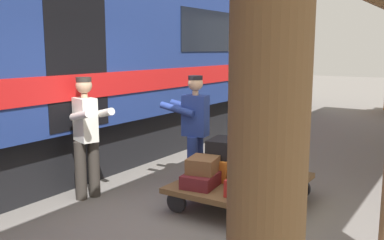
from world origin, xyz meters
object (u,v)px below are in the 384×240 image
(suitcase_yellow_case, at_px, (277,153))
(porter_by_door, at_px, (86,134))
(suitcase_brown_leather, at_px, (203,165))
(porter_in_overalls, at_px, (194,129))
(luggage_cart, at_px, (242,184))
(suitcase_gray_aluminum, at_px, (279,168))
(suitcase_black_hardshell, at_px, (222,148))
(suitcase_orange_carryall, at_px, (221,166))
(train_car, at_px, (12,50))
(suitcase_red_plastic, at_px, (248,186))
(suitcase_slate_roller, at_px, (264,176))
(suitcase_maroon_trunk, at_px, (202,179))
(suitcase_tan_vintage, at_px, (237,162))

(suitcase_yellow_case, relative_size, porter_by_door, 0.32)
(suitcase_brown_leather, height_order, porter_in_overalls, porter_in_overalls)
(luggage_cart, bearing_deg, suitcase_gray_aluminum, -124.13)
(suitcase_black_hardshell, relative_size, suitcase_yellow_case, 0.88)
(suitcase_orange_carryall, relative_size, suitcase_yellow_case, 1.00)
(suitcase_yellow_case, xyz_separation_m, porter_by_door, (2.22, 1.42, 0.26))
(train_car, distance_m, suitcase_red_plastic, 4.33)
(luggage_cart, relative_size, porter_by_door, 1.02)
(train_car, xyz_separation_m, suitcase_black_hardshell, (-3.38, -0.80, -1.31))
(suitcase_red_plastic, xyz_separation_m, suitcase_slate_roller, (0.00, -0.48, 0.01))
(suitcase_orange_carryall, xyz_separation_m, porter_by_door, (1.60, 0.93, 0.44))
(suitcase_slate_roller, height_order, suitcase_black_hardshell, suitcase_black_hardshell)
(suitcase_orange_carryall, bearing_deg, suitcase_brown_leather, 88.97)
(luggage_cart, relative_size, suitcase_yellow_case, 3.19)
(suitcase_black_hardshell, bearing_deg, suitcase_maroon_trunk, 87.84)
(suitcase_orange_carryall, distance_m, suitcase_black_hardshell, 0.27)
(porter_in_overalls, bearing_deg, train_car, 19.77)
(porter_in_overalls, bearing_deg, luggage_cart, 166.85)
(suitcase_orange_carryall, distance_m, porter_in_overalls, 0.75)
(porter_by_door, bearing_deg, train_car, -4.54)
(suitcase_black_hardshell, distance_m, suitcase_brown_leather, 0.47)
(suitcase_black_hardshell, bearing_deg, porter_in_overalls, -19.32)
(suitcase_maroon_trunk, bearing_deg, suitcase_black_hardshell, -92.16)
(train_car, height_order, suitcase_brown_leather, train_car)
(suitcase_gray_aluminum, distance_m, suitcase_yellow_case, 0.21)
(suitcase_gray_aluminum, bearing_deg, suitcase_maroon_trunk, 55.87)
(suitcase_maroon_trunk, xyz_separation_m, porter_by_door, (1.60, 0.45, 0.50))
(luggage_cart, bearing_deg, suitcase_red_plastic, 124.13)
(train_car, relative_size, suitcase_yellow_case, 38.67)
(suitcase_gray_aluminum, bearing_deg, suitcase_red_plastic, 90.00)
(suitcase_gray_aluminum, xyz_separation_m, suitcase_yellow_case, (0.03, -0.01, 0.21))
(suitcase_orange_carryall, relative_size, porter_by_door, 0.32)
(luggage_cart, relative_size, suitcase_brown_leather, 4.24)
(suitcase_gray_aluminum, bearing_deg, suitcase_brown_leather, 54.61)
(train_car, relative_size, suitcase_tan_vintage, 38.65)
(suitcase_maroon_trunk, xyz_separation_m, suitcase_gray_aluminum, (-0.65, -0.96, 0.03))
(suitcase_gray_aluminum, xyz_separation_m, suitcase_brown_leather, (0.66, 0.93, 0.15))
(suitcase_tan_vintage, height_order, suitcase_brown_leather, suitcase_brown_leather)
(luggage_cart, relative_size, suitcase_maroon_trunk, 3.10)
(suitcase_gray_aluminum, bearing_deg, suitcase_tan_vintage, 0.00)
(suitcase_slate_roller, distance_m, porter_in_overalls, 1.32)
(luggage_cart, xyz_separation_m, suitcase_black_hardshell, (0.31, -0.00, 0.46))
(suitcase_maroon_trunk, distance_m, suitcase_orange_carryall, 0.48)
(suitcase_orange_carryall, distance_m, suitcase_yellow_case, 0.80)
(suitcase_red_plastic, distance_m, suitcase_brown_leather, 0.68)
(suitcase_maroon_trunk, bearing_deg, luggage_cart, -124.13)
(suitcase_black_hardshell, bearing_deg, suitcase_red_plastic, 142.64)
(train_car, distance_m, suitcase_yellow_case, 4.40)
(suitcase_maroon_trunk, relative_size, suitcase_gray_aluminum, 0.96)
(suitcase_maroon_trunk, distance_m, porter_in_overalls, 1.02)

